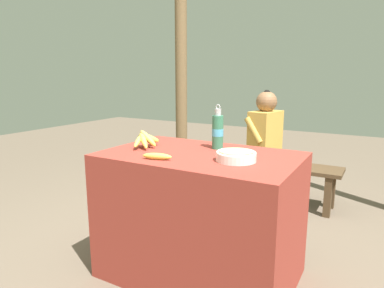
{
  "coord_description": "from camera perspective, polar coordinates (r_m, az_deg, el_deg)",
  "views": [
    {
      "loc": [
        0.93,
        -1.73,
        1.24
      ],
      "look_at": [
        -0.09,
        0.05,
        0.82
      ],
      "focal_mm": 32.0,
      "sensor_mm": 36.0,
      "label": 1
    }
  ],
  "objects": [
    {
      "name": "support_post_near",
      "position": [
        4.15,
        -1.83,
        13.44
      ],
      "size": [
        0.14,
        0.14,
        2.76
      ],
      "color": "brown",
      "rests_on": "ground_plane"
    },
    {
      "name": "loose_banana_front",
      "position": [
        1.88,
        -5.84,
        -2.06
      ],
      "size": [
        0.17,
        0.08,
        0.04
      ],
      "rotation": [
        0.0,
        0.0,
        0.26
      ],
      "color": "#E0C64C",
      "rests_on": "market_counter"
    },
    {
      "name": "banana_bunch_ripe",
      "position": [
        2.2,
        -7.75,
        0.88
      ],
      "size": [
        0.15,
        0.26,
        0.12
      ],
      "color": "#4C381E",
      "rests_on": "market_counter"
    },
    {
      "name": "serving_bowl",
      "position": [
        1.85,
        7.35,
        -1.9
      ],
      "size": [
        0.22,
        0.22,
        0.05
      ],
      "color": "white",
      "rests_on": "market_counter"
    },
    {
      "name": "ground_plane",
      "position": [
        2.32,
        1.3,
        -20.69
      ],
      "size": [
        12.0,
        12.0,
        0.0
      ],
      "primitive_type": "plane",
      "color": "brown"
    },
    {
      "name": "banana_bunch_green",
      "position": [
        3.56,
        6.0,
        -1.33
      ],
      "size": [
        0.14,
        0.23,
        0.11
      ],
      "color": "#4C381E",
      "rests_on": "wooden_bench"
    },
    {
      "name": "seated_vendor",
      "position": [
        3.38,
        11.43,
        0.87
      ],
      "size": [
        0.45,
        0.42,
        1.1
      ],
      "rotation": [
        0.0,
        0.0,
        2.94
      ],
      "color": "#232328",
      "rests_on": "ground_plane"
    },
    {
      "name": "market_counter",
      "position": [
        2.14,
        1.35,
        -11.82
      ],
      "size": [
        1.14,
        0.73,
        0.78
      ],
      "color": "maroon",
      "rests_on": "ground_plane"
    },
    {
      "name": "water_bottle",
      "position": [
        2.13,
        4.3,
        2.13
      ],
      "size": [
        0.07,
        0.07,
        0.28
      ],
      "color": "#337556",
      "rests_on": "market_counter"
    },
    {
      "name": "wooden_bench",
      "position": [
        3.46,
        11.72,
        -3.9
      ],
      "size": [
        1.47,
        0.32,
        0.4
      ],
      "color": "#4C3823",
      "rests_on": "ground_plane"
    }
  ]
}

